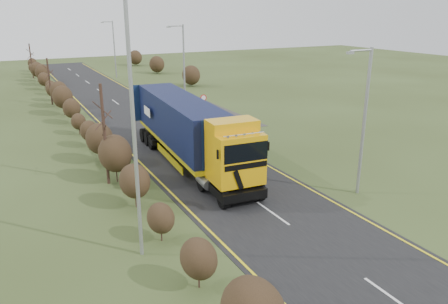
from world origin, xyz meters
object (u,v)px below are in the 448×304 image
object	(u,v)px
speed_sign	(203,102)
car_red_hatchback	(189,110)
car_blue_sedan	(186,103)
streetlight_near	(363,117)
lorry	(188,128)

from	to	relation	value
speed_sign	car_red_hatchback	bearing A→B (deg)	115.18
car_blue_sedan	streetlight_near	world-z (taller)	streetlight_near
car_blue_sedan	streetlight_near	distance (m)	25.39
car_red_hatchback	streetlight_near	bearing A→B (deg)	106.53
lorry	speed_sign	size ratio (longest dim) A/B	6.93
lorry	car_red_hatchback	distance (m)	14.40
car_blue_sedan	speed_sign	world-z (taller)	speed_sign
car_red_hatchback	car_blue_sedan	distance (m)	3.17
streetlight_near	speed_sign	world-z (taller)	streetlight_near
car_red_hatchback	streetlight_near	distance (m)	22.42
lorry	speed_sign	bearing A→B (deg)	64.68
car_red_hatchback	car_blue_sedan	xyz separation A→B (m)	(0.93, 3.03, 0.05)
streetlight_near	speed_sign	size ratio (longest dim) A/B	3.52
lorry	streetlight_near	xyz separation A→B (m)	(6.56, -8.96, 1.95)
car_red_hatchback	car_blue_sedan	world-z (taller)	car_blue_sedan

